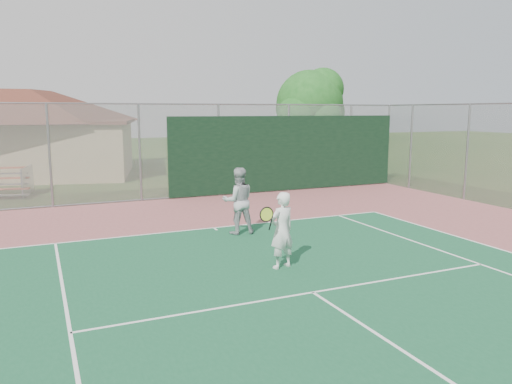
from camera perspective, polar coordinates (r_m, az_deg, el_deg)
back_fence at (r=19.21m, az=-3.95°, el=4.52°), size 20.08×0.11×3.53m
side_fence_right at (r=19.81m, az=22.97°, el=4.19°), size 0.08×9.00×3.50m
clubhouse at (r=27.70m, az=-25.71°, el=6.97°), size 13.22×10.27×5.08m
tree at (r=24.25m, az=6.33°, el=9.71°), size 3.78×3.58×5.27m
player_white_front at (r=10.31m, az=2.93°, el=-4.45°), size 0.98×0.59×1.60m
player_grey_back at (r=13.18m, az=-2.03°, el=-1.10°), size 0.94×0.78×1.77m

